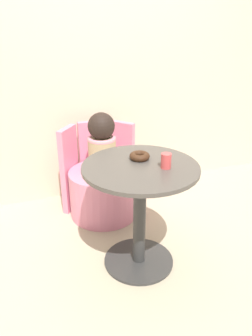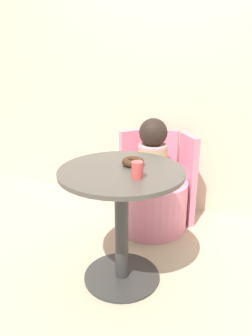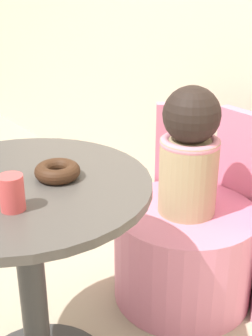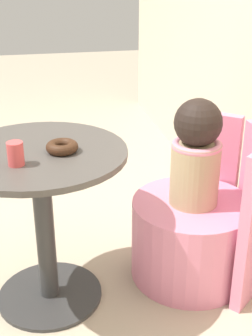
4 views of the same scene
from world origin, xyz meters
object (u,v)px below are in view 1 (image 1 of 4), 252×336
at_px(tub_chair, 103,193).
at_px(donut, 140,156).
at_px(round_table, 140,198).
at_px(child_figure, 102,144).
at_px(cup, 166,161).

height_order(tub_chair, donut, donut).
bearing_deg(round_table, donut, 70.52).
distance_m(tub_chair, child_figure, 0.44).
relative_size(round_table, child_figure, 1.48).
xyz_separation_m(round_table, donut, (0.03, 0.09, 0.24)).
relative_size(child_figure, donut, 3.85).
relative_size(round_table, tub_chair, 1.29).
relative_size(round_table, donut, 5.68).
relative_size(tub_chair, donut, 4.41).
distance_m(round_table, donut, 0.26).
distance_m(round_table, child_figure, 0.69).
bearing_deg(round_table, child_figure, 93.27).
xyz_separation_m(child_figure, cup, (0.16, -0.76, 0.13)).
bearing_deg(tub_chair, donut, -83.05).
distance_m(round_table, cup, 0.31).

